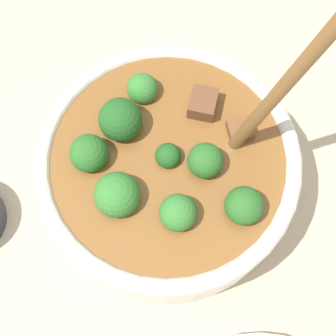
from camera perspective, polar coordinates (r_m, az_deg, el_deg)
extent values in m
plane|color=#C6B293|center=(0.53, 0.00, -2.28)|extent=(4.00, 4.00, 0.00)
cylinder|color=white|center=(0.49, 0.00, -0.71)|extent=(0.26, 0.26, 0.09)
torus|color=white|center=(0.45, 0.00, 1.15)|extent=(0.26, 0.26, 0.02)
cylinder|color=brown|center=(0.48, 0.00, 0.00)|extent=(0.24, 0.24, 0.06)
sphere|color=#2D6B28|center=(0.44, 4.66, 1.34)|extent=(0.03, 0.03, 0.03)
cylinder|color=#6B9956|center=(0.46, 4.42, 0.18)|extent=(0.01, 0.01, 0.02)
sphere|color=#387F33|center=(0.48, -3.13, 9.62)|extent=(0.03, 0.03, 0.03)
cylinder|color=#6B9956|center=(0.49, -3.00, 8.27)|extent=(0.01, 0.01, 0.01)
sphere|color=#387F33|center=(0.42, 1.23, -5.46)|extent=(0.03, 0.03, 0.03)
cylinder|color=#6B9956|center=(0.45, 1.17, -6.32)|extent=(0.01, 0.01, 0.02)
sphere|color=#2D6B28|center=(0.43, 9.25, -4.55)|extent=(0.04, 0.04, 0.04)
cylinder|color=#6B9956|center=(0.45, 8.75, -5.47)|extent=(0.01, 0.01, 0.02)
sphere|color=#235B23|center=(0.44, -0.58, 1.57)|extent=(0.02, 0.02, 0.02)
cylinder|color=#6B9956|center=(0.46, -0.56, 0.72)|extent=(0.01, 0.01, 0.01)
sphere|color=#235B23|center=(0.45, -5.82, 5.88)|extent=(0.04, 0.04, 0.04)
cylinder|color=#6B9956|center=(0.48, -5.47, 4.23)|extent=(0.01, 0.01, 0.02)
sphere|color=#387F33|center=(0.43, -6.20, -3.27)|extent=(0.04, 0.04, 0.04)
cylinder|color=#6B9956|center=(0.46, -5.81, -4.44)|extent=(0.02, 0.02, 0.02)
sphere|color=#2D6B28|center=(0.45, -9.60, 1.78)|extent=(0.04, 0.04, 0.04)
cylinder|color=#6B9956|center=(0.47, -9.09, 0.53)|extent=(0.01, 0.01, 0.02)
cube|color=brown|center=(0.46, 8.78, 4.49)|extent=(0.03, 0.03, 0.02)
cube|color=brown|center=(0.47, 4.25, 7.74)|extent=(0.03, 0.03, 0.02)
ellipsoid|color=brown|center=(0.46, 7.81, 2.64)|extent=(0.04, 0.03, 0.01)
cylinder|color=brown|center=(0.38, 13.64, 9.31)|extent=(0.04, 0.06, 0.20)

